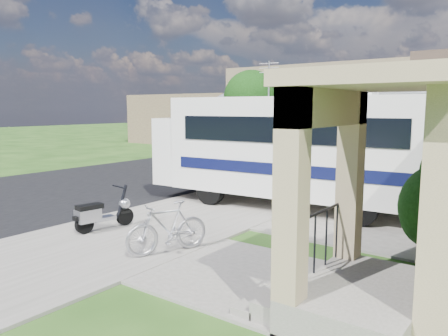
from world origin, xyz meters
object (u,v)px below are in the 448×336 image
Objects in this scene: pickup_truck at (260,147)px; bicycle at (167,230)px; scooter at (101,214)px; garden_hose at (321,275)px; motorhome at (291,146)px; van at (308,139)px.

bicycle is at bearing 123.22° from pickup_truck.
scooter reaches higher than garden_hose.
pickup_truck is at bearing 115.92° from scooter.
pickup_truck is (-6.61, 9.05, -1.04)m from motorhome.
bicycle is at bearing -75.30° from van.
motorhome is 19.83× the size of garden_hose.
scooter is 0.89× the size of bicycle.
garden_hose is at bearing 133.47° from pickup_truck.
bicycle is 0.30× the size of pickup_truck.
scooter is at bearing 115.12° from pickup_truck.
scooter is at bearing -176.22° from garden_hose.
motorhome reaches higher than pickup_truck.
scooter is at bearing -163.20° from bicycle.
motorhome is at bearing 74.33° from scooter.
motorhome is 5.77m from scooter.
pickup_truck is 7.13m from van.
bicycle is at bearing -93.43° from motorhome.
scooter is (-2.35, -5.08, -1.37)m from motorhome.
scooter is at bearing -81.12° from van.
bicycle is at bearing -168.34° from garden_hose.
garden_hose is at bearing -61.03° from motorhome.
van is 23.26m from garden_hose.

